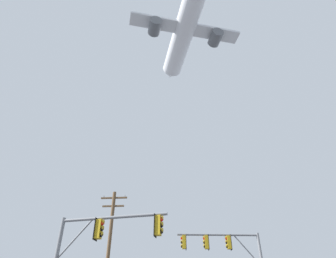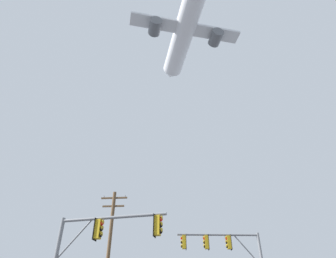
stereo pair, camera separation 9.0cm
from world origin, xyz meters
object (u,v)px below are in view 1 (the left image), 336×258
(signal_pole_far, at_px, (229,255))
(airplane, at_px, (185,29))
(utility_pole, at_px, (108,254))
(signal_pole_near, at_px, (95,245))

(signal_pole_far, height_order, airplane, airplane)
(signal_pole_far, bearing_deg, airplane, 102.48)
(signal_pole_far, xyz_separation_m, airplane, (-2.15, 9.70, 37.12))
(signal_pole_far, xyz_separation_m, utility_pole, (-8.90, 1.01, 0.36))
(signal_pole_near, distance_m, utility_pole, 9.16)
(signal_pole_near, distance_m, airplane, 42.14)
(utility_pole, height_order, airplane, airplane)
(signal_pole_near, height_order, signal_pole_far, signal_pole_far)
(signal_pole_far, distance_m, airplane, 38.43)
(signal_pole_near, relative_size, airplane, 0.24)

